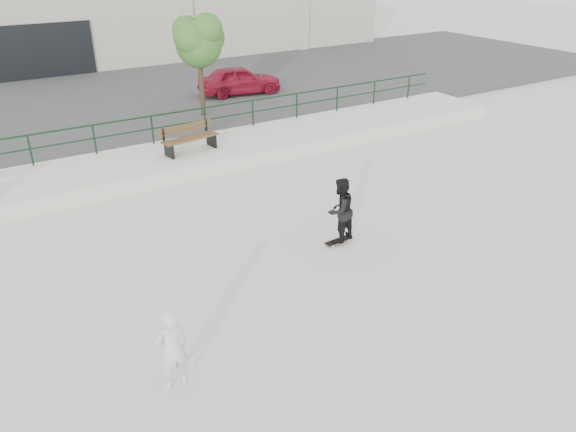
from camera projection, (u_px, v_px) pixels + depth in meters
ground at (294, 324)px, 11.33m from camera, size 120.00×120.00×0.00m
ledge at (139, 167)px, 18.45m from camera, size 30.00×3.00×0.50m
parking_strip at (77, 108)px, 24.92m from camera, size 60.00×14.00×0.50m
railing at (123, 128)px, 19.00m from camera, size 28.00×0.06×1.03m
bench_right at (189, 138)px, 18.90m from camera, size 2.07×0.88×0.92m
tree at (199, 39)px, 21.78m from camera, size 2.26×2.01×4.02m
red_car at (239, 80)px, 25.92m from camera, size 4.00×2.12×1.30m
skateboard at (339, 241)px, 14.30m from camera, size 0.79×0.25×0.09m
standing_skater at (340, 210)px, 13.92m from camera, size 0.94×0.81×1.69m
seated_skater at (172, 350)px, 9.44m from camera, size 0.58×0.39×1.54m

